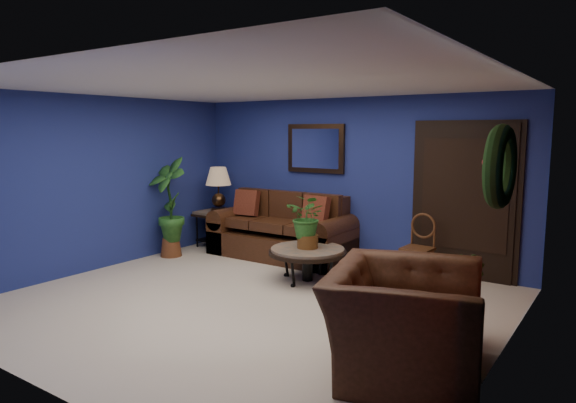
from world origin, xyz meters
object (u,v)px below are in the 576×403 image
Objects in this scene: sofa at (284,235)px; armchair at (404,321)px; coffee_table at (308,252)px; end_table at (219,219)px; table_lamp at (218,184)px; side_chair at (420,242)px.

sofa is 4.13m from armchair.
coffee_table is 0.77× the size of armchair.
end_table is 0.62m from table_lamp.
sofa reaches higher than side_chair.
side_chair is at bearing 3.04° from armchair.
armchair is (2.07, -1.79, 0.05)m from coffee_table.
sofa is 2.58× the size of side_chair.
table_lamp is 3.63m from side_chair.
armchair is at bearing -41.16° from sofa.
sofa is 1.40m from coffee_table.
sofa is 3.13× the size of table_lamp.
coffee_table is at bearing -138.11° from side_chair.
sofa is 2.24m from side_chair.
coffee_table is at bearing -20.61° from table_lamp.
sofa is 1.54m from table_lamp.
side_chair reaches higher than end_table.
table_lamp reaches higher than coffee_table.
sofa is 3.35× the size of end_table.
coffee_table is 1.17× the size of side_chair.
sofa reaches higher than coffee_table.
end_table is 3.58m from side_chair.
side_chair is (3.58, 0.07, -0.60)m from table_lamp.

